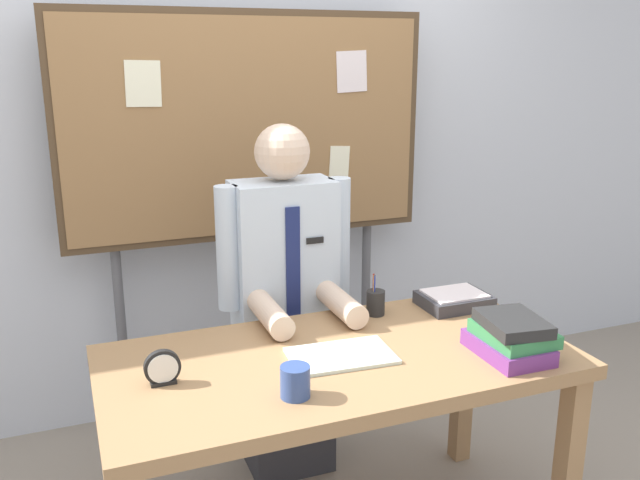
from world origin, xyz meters
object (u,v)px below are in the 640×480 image
(book_stack, at_px, (511,337))
(paper_tray, at_px, (454,300))
(desk_clock, at_px, (163,369))
(open_notebook, at_px, (341,356))
(pen_holder, at_px, (376,302))
(desk, at_px, (339,381))
(person, at_px, (285,316))
(bulletin_board, at_px, (248,132))
(coffee_mug, at_px, (295,382))

(book_stack, relative_size, paper_tray, 1.07)
(desk_clock, bearing_deg, open_notebook, -2.64)
(open_notebook, distance_m, pen_holder, 0.41)
(open_notebook, height_order, paper_tray, paper_tray)
(desk, relative_size, person, 1.06)
(desk, distance_m, person, 0.56)
(bulletin_board, bearing_deg, pen_holder, -70.69)
(person, xyz_separation_m, open_notebook, (-0.00, -0.58, 0.08))
(coffee_mug, bearing_deg, open_notebook, 40.43)
(desk_clock, bearing_deg, desk, -0.63)
(coffee_mug, relative_size, pen_holder, 0.60)
(person, xyz_separation_m, pen_holder, (0.27, -0.28, 0.12))
(open_notebook, distance_m, paper_tray, 0.65)
(desk, relative_size, book_stack, 5.56)
(bulletin_board, distance_m, paper_tray, 1.16)
(desk, distance_m, open_notebook, 0.10)
(bulletin_board, distance_m, coffee_mug, 1.40)
(coffee_mug, bearing_deg, desk_clock, 147.74)
(coffee_mug, bearing_deg, person, 73.59)
(desk_clock, xyz_separation_m, paper_tray, (1.16, 0.24, -0.02))
(person, height_order, bulletin_board, bulletin_board)
(coffee_mug, xyz_separation_m, pen_holder, (0.49, 0.49, 0.00))
(pen_holder, bearing_deg, person, 133.96)
(person, xyz_separation_m, bulletin_board, (0.00, 0.49, 0.69))
(open_notebook, distance_m, desk_clock, 0.57)
(desk, height_order, person, person)
(desk, relative_size, bulletin_board, 0.82)
(book_stack, bearing_deg, desk, 158.37)
(desk, bearing_deg, open_notebook, -95.30)
(person, distance_m, desk_clock, 0.80)
(bulletin_board, distance_m, book_stack, 1.47)
(bulletin_board, xyz_separation_m, coffee_mug, (-0.23, -1.26, -0.57))
(desk_clock, bearing_deg, paper_tray, 11.47)
(coffee_mug, height_order, pen_holder, pen_holder)
(book_stack, xyz_separation_m, coffee_mug, (-0.75, -0.00, -0.02))
(person, xyz_separation_m, desk_clock, (-0.57, -0.55, 0.12))
(person, bearing_deg, desk, -90.00)
(desk, bearing_deg, coffee_mug, -136.97)
(pen_holder, bearing_deg, book_stack, -62.31)
(bulletin_board, bearing_deg, person, -90.02)
(book_stack, bearing_deg, paper_tray, 81.17)
(desk_clock, distance_m, pen_holder, 0.88)
(bulletin_board, bearing_deg, open_notebook, -90.11)
(book_stack, bearing_deg, person, 124.41)
(bulletin_board, bearing_deg, coffee_mug, -100.22)
(book_stack, relative_size, open_notebook, 0.82)
(desk, distance_m, book_stack, 0.59)
(coffee_mug, distance_m, paper_tray, 0.94)
(desk, xyz_separation_m, bulletin_board, (0.00, 1.04, 0.72))
(book_stack, distance_m, paper_tray, 0.46)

